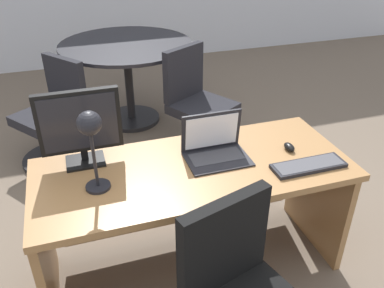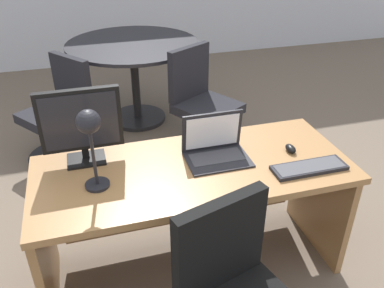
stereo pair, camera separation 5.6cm
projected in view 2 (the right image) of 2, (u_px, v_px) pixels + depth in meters
ground at (148, 145)px, 3.70m from camera, size 12.00×12.00×0.00m
desk at (191, 193)px, 2.24m from camera, size 1.66×0.69×0.72m
monitor at (81, 123)px, 2.04m from camera, size 0.42×0.16×0.41m
laptop at (214, 143)px, 2.16m from camera, size 0.34×0.24×0.24m
keyboard at (309, 168)px, 2.07m from camera, size 0.39×0.13×0.02m
mouse at (291, 149)px, 2.22m from camera, size 0.05×0.09×0.04m
desk_lamp at (90, 133)px, 1.78m from camera, size 0.12×0.14×0.42m
coffee_mug at (215, 131)px, 2.34m from camera, size 0.10×0.08×0.08m
meeting_table at (134, 62)px, 3.85m from camera, size 1.24×1.24×0.81m
meeting_chair_near at (61, 120)px, 3.37m from camera, size 0.65×0.65×0.86m
meeting_chair_far at (202, 112)px, 3.44m from camera, size 0.63×0.64×0.92m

